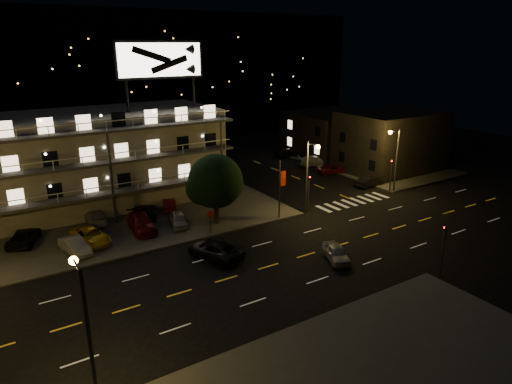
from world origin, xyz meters
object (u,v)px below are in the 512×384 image
road_car_west (215,250)px  side_car_0 (370,182)px  tree (215,183)px  road_car_east (336,253)px  lot_car_2 (91,236)px  lot_car_4 (179,220)px  lot_car_7 (95,217)px

road_car_west → side_car_0: bearing=176.6°
tree → side_car_0: bearing=1.9°
side_car_0 → road_car_east: 22.50m
lot_car_2 → lot_car_4: lot_car_2 is taller
tree → lot_car_2: 12.75m
side_car_0 → road_car_east: size_ratio=1.05×
lot_car_2 → lot_car_7: 5.00m
tree → lot_car_7: size_ratio=1.59×
lot_car_4 → road_car_west: bearing=-75.4°
tree → lot_car_4: size_ratio=1.89×
lot_car_2 → road_car_east: size_ratio=1.26×
tree → lot_car_4: bearing=160.1°
lot_car_7 → lot_car_4: bearing=143.4°
lot_car_2 → road_car_east: bearing=-52.8°
road_car_east → lot_car_7: bearing=150.6°
lot_car_2 → road_car_west: (8.39, -8.68, -0.08)m
lot_car_2 → side_car_0: bearing=-13.7°
lot_car_7 → side_car_0: lot_car_7 is taller
tree → road_car_west: bearing=-118.3°
road_car_east → tree: bearing=132.9°
road_car_west → lot_car_7: bearing=-82.3°
lot_car_4 → road_car_west: (-0.13, -8.17, -0.05)m
lot_car_4 → lot_car_7: lot_car_7 is taller
lot_car_2 → road_car_east: lot_car_2 is taller
side_car_0 → road_car_east: (-17.93, -13.59, -0.01)m
tree → road_car_west: size_ratio=1.34×
road_car_west → lot_car_2: bearing=-65.4°
lot_car_2 → lot_car_7: bearing=60.4°
lot_car_4 → lot_car_7: bearing=158.5°
lot_car_4 → road_car_east: (8.46, -14.12, -0.14)m
road_car_east → road_car_west: bearing=167.3°
lot_car_4 → road_car_west: 8.17m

